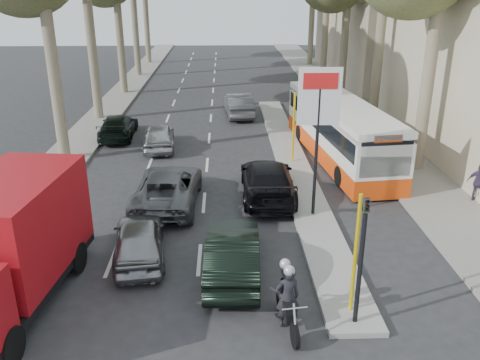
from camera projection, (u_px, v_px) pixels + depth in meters
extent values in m
plane|color=#28282B|center=(228.00, 295.00, 14.42)|extent=(120.00, 120.00, 0.00)
cube|color=gray|center=(339.00, 99.00, 37.92)|extent=(3.20, 70.00, 0.12)
cube|color=gray|center=(123.00, 93.00, 40.20)|extent=(2.40, 64.00, 0.12)
cube|color=gray|center=(292.00, 162.00, 24.73)|extent=(1.50, 26.00, 0.16)
cylinder|color=yellow|center=(355.00, 257.00, 12.95)|extent=(0.10, 0.10, 3.50)
cylinder|color=yellow|center=(315.00, 174.00, 18.53)|extent=(0.10, 0.10, 3.50)
cylinder|color=yellow|center=(294.00, 129.00, 24.11)|extent=(0.10, 0.10, 3.50)
cylinder|color=black|center=(316.00, 152.00, 18.22)|extent=(0.12, 0.12, 5.20)
cube|color=white|center=(320.00, 97.00, 17.49)|extent=(1.50, 0.10, 2.00)
cube|color=red|center=(321.00, 81.00, 17.23)|extent=(1.20, 0.02, 0.55)
cylinder|color=black|center=(360.00, 273.00, 12.54)|extent=(0.12, 0.12, 3.20)
imported|color=black|center=(365.00, 218.00, 11.99)|extent=(0.16, 0.41, 1.00)
cylinder|color=#6B604C|center=(54.00, 75.00, 23.80)|extent=(0.56, 0.56, 8.40)
cylinder|color=#6B604C|center=(92.00, 48.00, 31.14)|extent=(0.56, 0.56, 8.96)
cylinder|color=#6B604C|center=(120.00, 41.00, 38.74)|extent=(0.56, 0.56, 8.12)
cylinder|color=#6B604C|center=(135.00, 23.00, 45.92)|extent=(0.56, 0.56, 9.52)
cylinder|color=#6B604C|center=(146.00, 21.00, 53.51)|extent=(0.56, 0.56, 8.68)
cylinder|color=#6B604C|center=(428.00, 81.00, 22.46)|extent=(0.56, 0.56, 8.40)
cylinder|color=#6B604C|center=(379.00, 48.00, 29.75)|extent=(0.56, 0.56, 9.24)
cylinder|color=#6B604C|center=(344.00, 45.00, 37.44)|extent=(0.56, 0.56, 7.84)
cylinder|color=#6B604C|center=(325.00, 28.00, 44.68)|extent=(0.56, 0.56, 8.96)
cylinder|color=#6B604C|center=(312.00, 24.00, 52.23)|extent=(0.56, 0.56, 8.40)
imported|color=gray|center=(139.00, 239.00, 16.11)|extent=(2.08, 4.11, 1.34)
imported|color=black|center=(233.00, 252.00, 15.23)|extent=(1.72, 4.51, 1.47)
imported|color=#53565B|center=(168.00, 187.00, 20.03)|extent=(2.62, 5.28, 1.44)
imported|color=black|center=(267.00, 180.00, 20.71)|extent=(2.16, 5.20, 1.50)
imported|color=#A7AAAF|center=(159.00, 136.00, 26.77)|extent=(1.95, 4.09, 1.35)
imported|color=#52565A|center=(239.00, 105.00, 33.26)|extent=(1.97, 4.69, 1.51)
imported|color=black|center=(118.00, 126.00, 28.68)|extent=(1.97, 4.53, 1.30)
cube|color=black|center=(10.00, 288.00, 13.69)|extent=(3.06, 6.61, 0.27)
cylinder|color=black|center=(9.00, 346.00, 11.68)|extent=(0.43, 0.99, 0.96)
cylinder|color=black|center=(9.00, 255.00, 15.59)|extent=(0.43, 0.99, 0.96)
cylinder|color=black|center=(76.00, 258.00, 15.43)|extent=(0.43, 0.99, 0.96)
cube|color=maroon|center=(17.00, 225.00, 13.94)|extent=(2.95, 4.72, 2.66)
cube|color=#E8440C|center=(338.00, 148.00, 25.32)|extent=(3.62, 11.24, 0.86)
cube|color=white|center=(340.00, 126.00, 24.90)|extent=(3.62, 11.24, 1.44)
cube|color=black|center=(340.00, 120.00, 24.80)|extent=(3.59, 10.80, 0.82)
cube|color=white|center=(341.00, 105.00, 24.52)|extent=(3.62, 11.24, 0.29)
cube|color=black|center=(386.00, 159.00, 19.79)|extent=(2.11, 0.30, 1.44)
cube|color=#E8440C|center=(388.00, 139.00, 19.49)|extent=(1.15, 0.19, 0.31)
cylinder|color=black|center=(340.00, 176.00, 21.96)|extent=(0.37, 0.95, 0.92)
cylinder|color=black|center=(388.00, 174.00, 22.25)|extent=(0.37, 0.95, 0.92)
cylinder|color=black|center=(300.00, 133.00, 28.26)|extent=(0.37, 0.95, 0.92)
cylinder|color=black|center=(338.00, 131.00, 28.55)|extent=(0.37, 0.95, 0.92)
cylinder|color=black|center=(295.00, 336.00, 12.26)|extent=(0.18, 0.65, 0.64)
cylinder|color=black|center=(281.00, 300.00, 13.65)|extent=(0.18, 0.65, 0.64)
cylinder|color=silver|center=(295.00, 321.00, 12.19)|extent=(0.11, 0.41, 0.81)
cube|color=black|center=(287.00, 311.00, 12.95)|extent=(0.31, 0.78, 0.30)
cube|color=black|center=(289.00, 307.00, 12.67)|extent=(0.36, 0.49, 0.22)
cube|color=black|center=(285.00, 298.00, 13.16)|extent=(0.36, 0.68, 0.12)
cylinder|color=silver|center=(295.00, 308.00, 12.13)|extent=(0.62, 0.12, 0.04)
imported|color=black|center=(288.00, 297.00, 12.79)|extent=(0.66, 0.48, 1.69)
imported|color=black|center=(284.00, 290.00, 13.18)|extent=(0.82, 0.52, 1.59)
sphere|color=#B2B2B7|center=(289.00, 271.00, 12.46)|extent=(0.28, 0.28, 0.28)
sphere|color=#B2B2B7|center=(285.00, 264.00, 12.87)|extent=(0.28, 0.28, 0.28)
imported|color=#423753|center=(479.00, 183.00, 20.04)|extent=(0.98, 0.92, 1.55)
imported|color=#706054|center=(367.00, 137.00, 25.72)|extent=(1.17, 0.92, 1.66)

